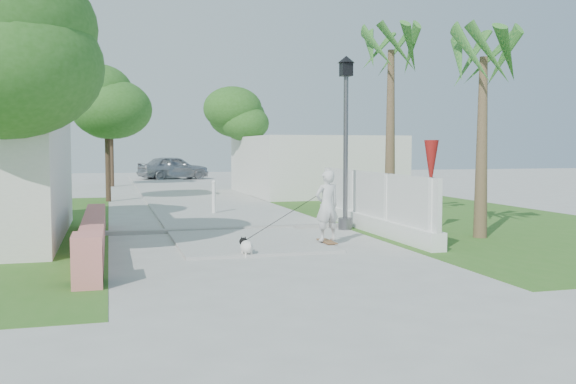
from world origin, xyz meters
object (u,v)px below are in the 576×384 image
object	(u,v)px
street_lamp	(346,135)
patio_umbrella	(431,165)
dog	(246,246)
parked_car	(173,168)
bollard	(214,196)
skateboarder	(292,215)

from	to	relation	value
street_lamp	patio_umbrella	size ratio (longest dim) A/B	1.93
street_lamp	dog	distance (m)	5.21
patio_umbrella	parked_car	world-z (taller)	patio_umbrella
bollard	patio_umbrella	world-z (taller)	patio_umbrella
skateboarder	dog	world-z (taller)	skateboarder
street_lamp	skateboarder	bearing A→B (deg)	-129.16
patio_umbrella	parked_car	distance (m)	28.42
street_lamp	parked_car	world-z (taller)	street_lamp
skateboarder	dog	size ratio (longest dim) A/B	4.17
dog	skateboarder	bearing A→B (deg)	21.91
street_lamp	patio_umbrella	bearing A→B (deg)	-27.76
bollard	skateboarder	world-z (taller)	skateboarder
bollard	street_lamp	bearing A→B (deg)	-59.04
dog	parked_car	bearing A→B (deg)	78.68
street_lamp	skateboarder	size ratio (longest dim) A/B	1.94
dog	parked_car	world-z (taller)	parked_car
bollard	dog	xyz separation A→B (m)	(-0.62, -7.85, -0.38)
street_lamp	parked_car	distance (m)	27.28
patio_umbrella	skateboarder	distance (m)	4.55
parked_car	street_lamp	bearing A→B (deg)	166.34
street_lamp	skateboarder	world-z (taller)	street_lamp
skateboarder	patio_umbrella	bearing A→B (deg)	-168.52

